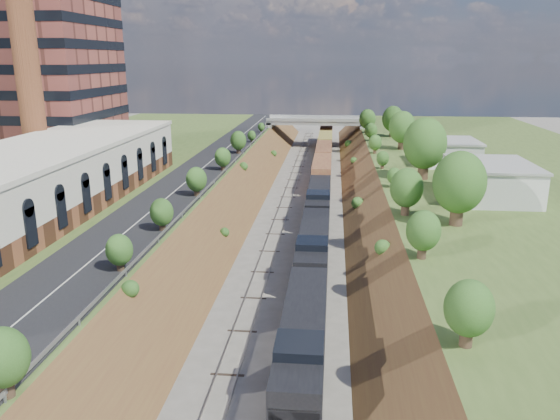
{
  "coord_description": "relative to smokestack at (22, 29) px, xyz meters",
  "views": [
    {
      "loc": [
        4.34,
        -14.53,
        21.38
      ],
      "look_at": [
        -1.01,
        40.37,
        6.0
      ],
      "focal_mm": 35.0,
      "sensor_mm": 36.0,
      "label": 1
    }
  ],
  "objects": [
    {
      "name": "platform_left",
      "position": [
        3.0,
        4.0,
        -22.5
      ],
      "size": [
        44.0,
        180.0,
        5.0
      ],
      "primitive_type": "cube",
      "color": "#415924",
      "rests_on": "ground"
    },
    {
      "name": "platform_right",
      "position": [
        69.0,
        4.0,
        -22.5
      ],
      "size": [
        44.0,
        180.0,
        5.0
      ],
      "primitive_type": "cube",
      "color": "#415924",
      "rests_on": "ground"
    },
    {
      "name": "embankment_left",
      "position": [
        25.0,
        4.0,
        -25.0
      ],
      "size": [
        10.0,
        180.0,
        10.0
      ],
      "primitive_type": "cube",
      "rotation": [
        0.0,
        0.79,
        0.0
      ],
      "color": "brown",
      "rests_on": "ground"
    },
    {
      "name": "embankment_right",
      "position": [
        47.0,
        4.0,
        -25.0
      ],
      "size": [
        10.0,
        180.0,
        10.0
      ],
      "primitive_type": "cube",
      "rotation": [
        0.0,
        0.79,
        0.0
      ],
      "color": "brown",
      "rests_on": "ground"
    },
    {
      "name": "rail_left_track",
      "position": [
        33.4,
        4.0,
        -24.91
      ],
      "size": [
        1.58,
        180.0,
        0.18
      ],
      "primitive_type": "cube",
      "color": "gray",
      "rests_on": "ground"
    },
    {
      "name": "rail_right_track",
      "position": [
        38.6,
        4.0,
        -24.91
      ],
      "size": [
        1.58,
        180.0,
        0.18
      ],
      "primitive_type": "cube",
      "color": "gray",
      "rests_on": "ground"
    },
    {
      "name": "road",
      "position": [
        20.5,
        4.0,
        -19.95
      ],
      "size": [
        8.0,
        180.0,
        0.1
      ],
      "primitive_type": "cube",
      "color": "black",
      "rests_on": "platform_left"
    },
    {
      "name": "guardrail",
      "position": [
        24.6,
        3.8,
        -19.45
      ],
      "size": [
        0.1,
        171.0,
        0.7
      ],
      "color": "#99999E",
      "rests_on": "platform_left"
    },
    {
      "name": "commercial_building",
      "position": [
        8.0,
        -18.0,
        -16.49
      ],
      "size": [
        14.3,
        62.3,
        7.0
      ],
      "color": "brown",
      "rests_on": "platform_left"
    },
    {
      "name": "smokestack",
      "position": [
        0.0,
        0.0,
        0.0
      ],
      "size": [
        3.2,
        3.2,
        40.0
      ],
      "primitive_type": "cylinder",
      "color": "brown",
      "rests_on": "platform_left"
    },
    {
      "name": "overpass",
      "position": [
        36.0,
        66.0,
        -20.08
      ],
      "size": [
        24.5,
        8.3,
        7.4
      ],
      "color": "gray",
      "rests_on": "ground"
    },
    {
      "name": "white_building_near",
      "position": [
        59.5,
        -4.0,
        -18.0
      ],
      "size": [
        9.0,
        12.0,
        4.0
      ],
      "primitive_type": "cube",
      "color": "silver",
      "rests_on": "platform_right"
    },
    {
      "name": "white_building_far",
      "position": [
        59.0,
        18.0,
        -18.2
      ],
      "size": [
        8.0,
        10.0,
        3.6
      ],
      "primitive_type": "cube",
      "color": "silver",
      "rests_on": "platform_right"
    },
    {
      "name": "tree_right_large",
      "position": [
        53.0,
        -16.0,
        -15.62
      ],
      "size": [
        5.25,
        5.25,
        7.61
      ],
      "color": "#473323",
      "rests_on": "platform_right"
    },
    {
      "name": "tree_left_crest",
      "position": [
        24.2,
        -36.0,
        -17.96
      ],
      "size": [
        2.45,
        2.45,
        3.55
      ],
      "color": "#473323",
      "rests_on": "platform_left"
    },
    {
      "name": "freight_train",
      "position": [
        38.6,
        19.34,
        -22.4
      ],
      "size": [
        3.08,
        124.22,
        4.6
      ],
      "color": "black",
      "rests_on": "ground"
    }
  ]
}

